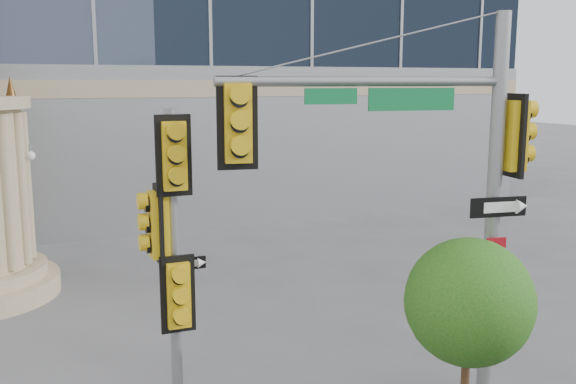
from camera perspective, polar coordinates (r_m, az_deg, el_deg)
name	(u,v)px	position (r m, az deg, el deg)	size (l,w,h in m)	color
main_signal_pole	(429,171)	(10.45, 12.42, 1.88)	(5.04, 1.26, 6.56)	slate
secondary_signal_pole	(171,241)	(10.34, -10.34, -4.34)	(0.86, 0.65, 5.05)	slate
street_tree	(470,307)	(10.34, 15.87, -9.77)	(2.01, 1.97, 3.14)	tan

